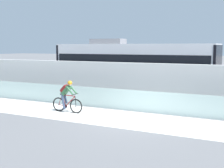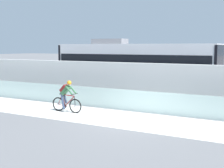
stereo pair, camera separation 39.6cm
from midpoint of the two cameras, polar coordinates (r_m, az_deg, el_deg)
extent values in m
plane|color=slate|center=(13.96, 3.16, -6.66)|extent=(200.00, 200.00, 0.00)
cube|color=silver|center=(13.96, 3.16, -6.64)|extent=(32.00, 3.20, 0.01)
cube|color=#ADC6C1|center=(15.53, 5.95, -3.28)|extent=(32.00, 0.05, 1.07)
cube|color=silver|center=(17.10, 8.15, -0.18)|extent=(32.00, 0.36, 2.36)
cube|color=#595654|center=(19.61, 10.45, -2.79)|extent=(32.00, 0.08, 0.01)
cube|color=#595654|center=(20.98, 11.58, -2.19)|extent=(32.00, 0.08, 0.01)
cube|color=silver|center=(21.06, 3.49, 3.17)|extent=(11.00, 2.50, 3.10)
cube|color=black|center=(21.04, 3.49, 4.12)|extent=(10.56, 2.54, 1.04)
cube|color=#4C4C51|center=(21.19, 3.46, -0.52)|extent=(10.78, 2.53, 0.28)
cube|color=slate|center=(21.88, -1.28, 7.86)|extent=(2.40, 1.10, 0.36)
cube|color=#232326|center=(22.84, -4.66, -0.42)|extent=(1.40, 1.88, 0.20)
cylinder|color=black|center=(22.25, -5.63, -0.79)|extent=(0.60, 0.10, 0.60)
cylinder|color=black|center=(23.46, -3.74, -0.37)|extent=(0.60, 0.10, 0.60)
cube|color=#232326|center=(20.09, 12.70, -1.59)|extent=(1.40, 1.88, 0.20)
cylinder|color=black|center=(19.41, 12.17, -2.05)|extent=(0.60, 0.10, 0.60)
cylinder|color=black|center=(20.78, 13.19, -1.49)|extent=(0.60, 0.10, 0.60)
cube|color=black|center=(23.77, -8.67, 3.54)|extent=(0.16, 2.54, 2.94)
cube|color=black|center=(19.54, 18.31, 2.54)|extent=(0.16, 2.54, 2.94)
torus|color=black|center=(15.35, -7.39, -4.08)|extent=(0.72, 0.06, 0.72)
cylinder|color=#99999E|center=(15.35, -7.39, -4.08)|extent=(0.07, 0.10, 0.07)
torus|color=black|center=(15.96, -10.51, -3.72)|extent=(0.72, 0.06, 0.72)
cylinder|color=#99999E|center=(15.96, -10.51, -3.72)|extent=(0.07, 0.10, 0.07)
cylinder|color=maroon|center=(15.51, -8.44, -3.19)|extent=(0.60, 0.04, 0.58)
cylinder|color=maroon|center=(15.72, -9.56, -3.01)|extent=(0.22, 0.04, 0.59)
cylinder|color=maroon|center=(15.51, -8.73, -2.10)|extent=(0.76, 0.04, 0.07)
cylinder|color=maroon|center=(15.84, -9.90, -3.90)|extent=(0.43, 0.03, 0.09)
cylinder|color=maroon|center=(15.84, -10.18, -2.84)|extent=(0.27, 0.02, 0.53)
cylinder|color=black|center=(15.32, -7.48, -3.18)|extent=(0.08, 0.03, 0.49)
cube|color=black|center=(15.73, -9.85, -1.87)|extent=(0.24, 0.10, 0.05)
cylinder|color=black|center=(15.28, -7.58, -1.90)|extent=(0.03, 0.58, 0.03)
cylinder|color=#262628|center=(15.72, -9.27, -4.08)|extent=(0.18, 0.02, 0.18)
cube|color=#33663F|center=(15.56, -9.21, -1.15)|extent=(0.50, 0.28, 0.51)
cube|color=maroon|center=(15.61, -9.50, -0.80)|extent=(0.38, 0.30, 0.38)
sphere|color=tan|center=(15.38, -8.52, 0.06)|extent=(0.20, 0.20, 0.20)
sphere|color=orange|center=(15.38, -8.52, 0.19)|extent=(0.23, 0.23, 0.23)
cylinder|color=#33663F|center=(15.23, -8.48, -1.28)|extent=(0.41, 0.08, 0.41)
cylinder|color=#33663F|center=(15.49, -7.80, -1.13)|extent=(0.41, 0.08, 0.41)
cylinder|color=#384766|center=(15.65, -9.69, -3.23)|extent=(0.25, 0.11, 0.79)
cylinder|color=#384766|center=(15.77, -9.31, -2.63)|extent=(0.25, 0.11, 0.52)
camera|label=1|loc=(0.20, -90.68, -0.08)|focal=49.57mm
camera|label=2|loc=(0.20, 89.32, 0.08)|focal=49.57mm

